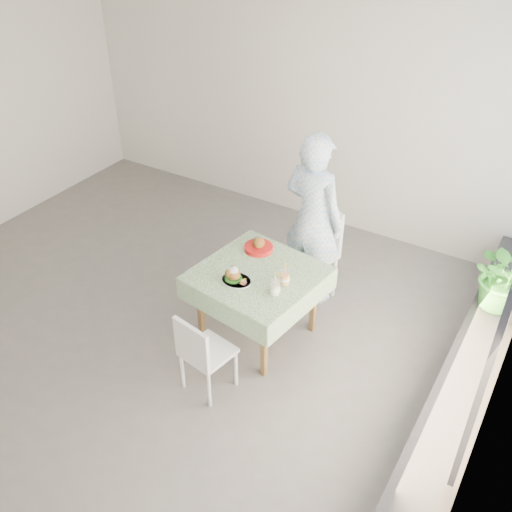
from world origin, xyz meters
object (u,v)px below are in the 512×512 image
Objects in this scene: chair_far at (308,270)px; juice_cup_orange at (285,278)px; main_dish at (235,277)px; cafe_table at (258,297)px; chair_near at (208,366)px; potted_plant at (506,277)px; diner at (313,219)px.

juice_cup_orange reaches higher than chair_far.
chair_far is 3.56× the size of main_dish.
main_dish reaches higher than cafe_table.
cafe_table is 0.83m from chair_near.
cafe_table is at bearing 176.69° from juice_cup_orange.
juice_cup_orange reaches higher than chair_near.
cafe_table is 0.84m from chair_far.
chair_far reaches higher than cafe_table.
chair_near is at bearing -137.47° from potted_plant.
diner is 0.89m from juice_cup_orange.
chair_near is 2.98× the size of juice_cup_orange.
chair_near is (-0.01, -0.81, -0.21)m from cafe_table.
potted_plant is at bearing 30.27° from main_dish.
chair_near is at bearing 93.89° from diner.
potted_plant is at bearing -167.17° from diner.
chair_near is at bearing -110.69° from juice_cup_orange.
main_dish is (-0.23, -1.06, -0.12)m from diner.
chair_far is 0.99m from juice_cup_orange.
chair_far is at bearing 77.35° from main_dish.
potted_plant is (1.95, 1.79, 0.58)m from chair_near.
potted_plant reaches higher than main_dish.
chair_far is at bearing 101.11° from juice_cup_orange.
cafe_table is 0.65× the size of diner.
cafe_table is at bearing -98.41° from chair_far.
potted_plant is (1.65, 1.00, 0.02)m from juice_cup_orange.
potted_plant is at bearing 5.11° from chair_far.
chair_far is (0.12, 0.82, -0.15)m from cafe_table.
juice_cup_orange is at bearing 69.31° from chair_near.
main_dish is (-0.11, -0.21, 0.33)m from cafe_table.
chair_far is 0.60m from diner.
chair_far reaches higher than main_dish.
chair_near is 1.01m from juice_cup_orange.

